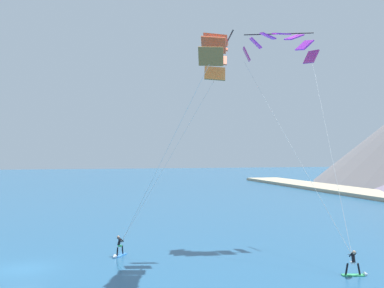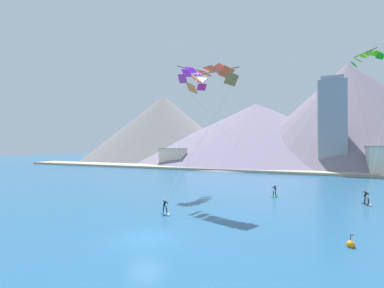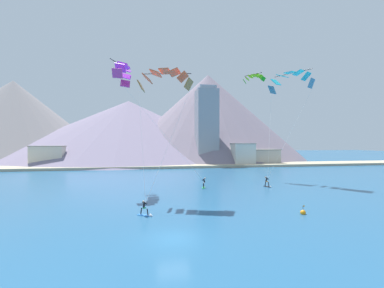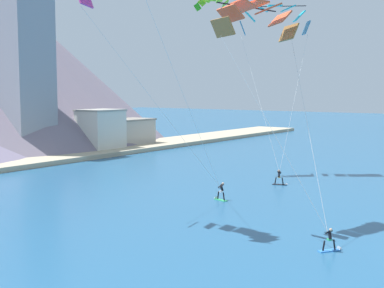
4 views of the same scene
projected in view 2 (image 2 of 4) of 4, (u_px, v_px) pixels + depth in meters
ground_plane at (146, 239)px, 19.45m from camera, size 400.00×400.00×0.00m
kitesurfer_near_lead at (275, 192)px, 36.13m from camera, size 0.85×1.78×1.78m
kitesurfer_near_trail at (367, 200)px, 30.77m from camera, size 0.89×1.78×1.80m
kitesurfer_mid_center at (166, 210)px, 26.43m from camera, size 1.65×1.34×1.65m
parafoil_kite_near_lead at (195, 77)px, 42.39m from camera, size 14.29×7.63×18.47m
parafoil_kite_mid_center at (211, 76)px, 32.19m from camera, size 7.32×8.82×15.75m
parafoil_kite_distant_high_outer at (367, 57)px, 39.57m from camera, size 4.13×4.08×1.67m
race_marker_buoy at (351, 245)px, 17.93m from camera, size 0.56×0.56×1.02m
shoreline_strip at (263, 170)px, 71.94m from camera, size 180.00×10.00×0.70m
shore_building_harbour_front at (384, 161)px, 61.74m from camera, size 7.03×5.73×7.18m
shore_building_promenade_mid at (173, 157)px, 88.90m from camera, size 9.40×4.27×6.47m
highrise_tower at (331, 125)px, 71.42m from camera, size 7.00×7.00×26.28m
mountain_peak_west_ridge at (348, 114)px, 98.66m from camera, size 85.60×85.60×39.24m
mountain_peak_central_summit at (256, 132)px, 125.47m from camera, size 119.07×119.07×27.94m
mountain_peak_east_shoulder at (164, 128)px, 142.74m from camera, size 85.28×85.28×35.17m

